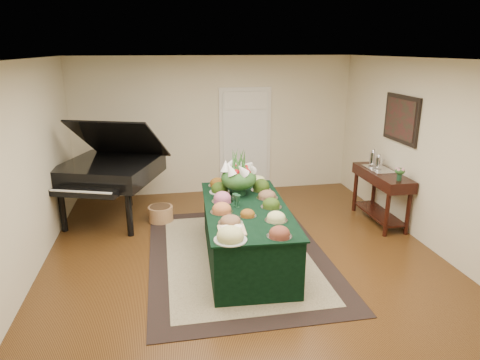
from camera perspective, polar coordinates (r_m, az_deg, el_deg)
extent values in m
plane|color=black|center=(6.15, 0.52, -10.21)|extent=(6.00, 6.00, 0.00)
cube|color=black|center=(6.19, -0.30, -10.00)|extent=(2.48, 3.47, 0.01)
cube|color=#BCB18D|center=(6.18, -0.30, -9.94)|extent=(1.98, 2.98, 0.01)
cube|color=silver|center=(8.69, 0.67, 5.36)|extent=(1.05, 0.04, 2.10)
cube|color=silver|center=(8.68, 0.70, 5.01)|extent=(0.90, 0.06, 2.00)
cube|color=black|center=(5.91, 0.82, -7.24)|extent=(1.16, 2.32, 0.77)
cube|color=black|center=(5.76, 0.84, -3.70)|extent=(1.23, 2.38, 0.02)
cylinder|color=#AEB7AE|center=(6.34, -2.74, -1.60)|extent=(0.30, 0.30, 0.01)
ellipsoid|color=#324F14|center=(6.32, -2.74, -1.09)|extent=(0.25, 0.25, 0.11)
cylinder|color=#AEB7AE|center=(4.80, -1.29, -7.97)|extent=(0.37, 0.37, 0.01)
ellipsoid|color=#E4E690|center=(4.77, -1.30, -7.29)|extent=(0.31, 0.31, 0.11)
cylinder|color=silver|center=(4.90, 5.28, -7.49)|extent=(0.29, 0.29, 0.01)
ellipsoid|color=brown|center=(4.88, 5.29, -6.96)|extent=(0.24, 0.24, 0.09)
cylinder|color=silver|center=(6.09, 3.63, -2.39)|extent=(0.31, 0.31, 0.01)
ellipsoid|color=brown|center=(6.08, 3.64, -1.98)|extent=(0.25, 0.25, 0.08)
cylinder|color=silver|center=(5.23, -1.28, -5.76)|extent=(0.31, 0.31, 0.01)
ellipsoid|color=brown|center=(5.21, -1.29, -5.35)|extent=(0.25, 0.25, 0.07)
cylinder|color=silver|center=(6.42, 2.83, -1.36)|extent=(0.31, 0.31, 0.01)
ellipsoid|color=#324F14|center=(6.40, 2.84, -0.78)|extent=(0.25, 0.25, 0.12)
cylinder|color=silver|center=(5.75, 4.18, -3.62)|extent=(0.28, 0.28, 0.01)
ellipsoid|color=#324F14|center=(5.73, 4.19, -3.14)|extent=(0.23, 0.23, 0.09)
cylinder|color=silver|center=(5.57, -2.45, -4.28)|extent=(0.30, 0.30, 0.01)
ellipsoid|color=#C36B39|center=(5.56, -2.45, -3.78)|extent=(0.25, 0.25, 0.09)
cylinder|color=silver|center=(5.44, 1.02, -4.81)|extent=(0.23, 0.23, 0.01)
ellipsoid|color=brown|center=(5.43, 1.02, -4.45)|extent=(0.18, 0.18, 0.06)
cylinder|color=silver|center=(5.95, -2.37, -2.86)|extent=(0.30, 0.30, 0.01)
ellipsoid|color=#D2698B|center=(5.93, -2.37, -2.34)|extent=(0.24, 0.24, 0.10)
cylinder|color=silver|center=(5.33, 4.83, -5.38)|extent=(0.29, 0.29, 0.01)
ellipsoid|color=#E4E690|center=(5.31, 4.84, -4.91)|extent=(0.23, 0.23, 0.08)
cylinder|color=silver|center=(6.63, -3.02, -0.74)|extent=(0.29, 0.29, 0.01)
ellipsoid|color=brown|center=(6.62, -3.02, -0.33)|extent=(0.23, 0.23, 0.09)
cylinder|color=silver|center=(6.78, 2.35, -0.33)|extent=(0.31, 0.31, 0.01)
ellipsoid|color=#E4E690|center=(6.77, 2.36, 0.03)|extent=(0.25, 0.25, 0.08)
cube|color=tan|center=(5.02, -1.11, -6.74)|extent=(0.33, 0.33, 0.02)
ellipsoid|color=white|center=(5.03, -1.85, -6.09)|extent=(0.14, 0.14, 0.08)
ellipsoid|color=white|center=(5.06, -0.28, -5.97)|extent=(0.12, 0.12, 0.07)
cube|color=orange|center=(4.94, -0.43, -6.71)|extent=(0.11, 0.09, 0.05)
cylinder|color=#143421|center=(6.21, -0.16, -1.04)|extent=(0.20, 0.20, 0.20)
ellipsoid|color=#275421|center=(6.17, -0.17, 0.24)|extent=(0.51, 0.51, 0.34)
cylinder|color=black|center=(7.40, -22.59, -3.71)|extent=(0.10, 0.10, 0.72)
cylinder|color=black|center=(6.88, -14.54, -4.44)|extent=(0.10, 0.10, 0.72)
cylinder|color=black|center=(8.20, -14.64, -0.92)|extent=(0.10, 0.10, 0.72)
cube|color=black|center=(7.48, -16.94, 1.25)|extent=(1.87, 1.93, 0.31)
cube|color=black|center=(6.78, -20.03, -1.61)|extent=(1.04, 0.55, 0.10)
cube|color=black|center=(7.44, -15.73, 5.25)|extent=(1.67, 1.51, 0.79)
cylinder|color=#94643B|center=(7.42, -10.53, -4.47)|extent=(0.42, 0.42, 0.26)
cylinder|color=black|center=(7.03, 18.98, -4.46)|extent=(0.07, 0.07, 0.70)
cylinder|color=black|center=(7.21, 21.49, -4.19)|extent=(0.07, 0.07, 0.70)
cylinder|color=black|center=(7.96, 15.10, -1.57)|extent=(0.07, 0.07, 0.70)
cylinder|color=black|center=(8.12, 17.40, -1.41)|extent=(0.07, 0.07, 0.70)
cube|color=black|center=(7.44, 18.45, 0.38)|extent=(0.45, 1.33, 0.18)
cube|color=black|center=(7.64, 17.99, -4.25)|extent=(0.38, 1.17, 0.03)
cube|color=silver|center=(7.53, 17.99, 1.41)|extent=(0.34, 0.58, 0.02)
cylinder|color=#143421|center=(6.99, 20.46, 0.37)|extent=(0.08, 0.08, 0.11)
ellipsoid|color=pink|center=(6.96, 20.55, 1.19)|extent=(0.17, 0.17, 0.11)
cube|color=black|center=(7.35, 20.71, 7.63)|extent=(0.04, 0.95, 0.75)
cube|color=#481319|center=(7.33, 20.54, 7.63)|extent=(0.01, 0.82, 0.62)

